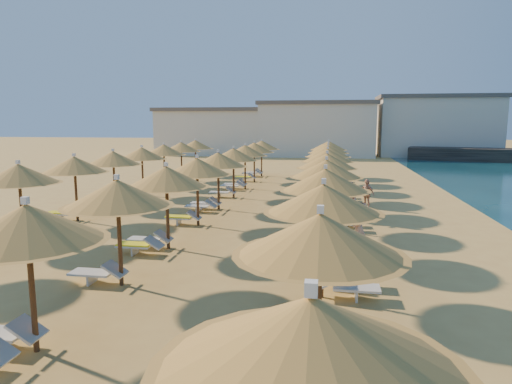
% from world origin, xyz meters
% --- Properties ---
extents(ground, '(220.00, 220.00, 0.00)m').
position_xyz_m(ground, '(0.00, 0.00, 0.00)').
color(ground, tan).
rests_on(ground, ground).
extents(hotel_blocks, '(45.95, 10.62, 8.10)m').
position_xyz_m(hotel_blocks, '(2.00, 46.74, 3.70)').
color(hotel_blocks, beige).
rests_on(hotel_blocks, ground).
extents(parasol_row_east, '(3.10, 37.55, 3.17)m').
position_xyz_m(parasol_row_east, '(2.14, 4.12, 2.60)').
color(parasol_row_east, brown).
rests_on(parasol_row_east, ground).
extents(parasol_row_west, '(3.10, 37.55, 3.17)m').
position_xyz_m(parasol_row_west, '(-3.48, 4.12, 2.60)').
color(parasol_row_west, brown).
rests_on(parasol_row_west, ground).
extents(parasol_row_inland, '(3.10, 29.90, 3.17)m').
position_xyz_m(parasol_row_inland, '(-9.32, 7.95, 2.60)').
color(parasol_row_inland, brown).
rests_on(parasol_row_inland, ground).
extents(loungers, '(14.47, 35.06, 0.66)m').
position_xyz_m(loungers, '(-2.69, 4.75, 0.34)').
color(loungers, silver).
rests_on(loungers, ground).
extents(beachgoer_b, '(1.06, 1.15, 1.89)m').
position_xyz_m(beachgoer_b, '(3.18, 4.06, 0.95)').
color(beachgoer_b, tan).
rests_on(beachgoer_b, ground).
extents(beachgoer_a, '(0.47, 0.70, 1.89)m').
position_xyz_m(beachgoer_a, '(3.32, -1.49, 0.94)').
color(beachgoer_a, tan).
rests_on(beachgoer_a, ground).
extents(beachgoer_c, '(0.97, 0.89, 1.59)m').
position_xyz_m(beachgoer_c, '(4.24, 7.57, 0.80)').
color(beachgoer_c, tan).
rests_on(beachgoer_c, ground).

